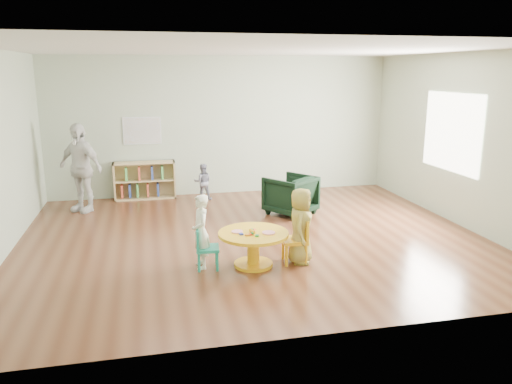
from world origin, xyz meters
TOP-DOWN VIEW (x-y plane):
  - room at (0.01, 0.00)m, footprint 7.10×7.00m
  - activity_table at (-0.23, -1.12)m, footprint 0.92×0.92m
  - kid_chair_left at (-0.87, -1.07)m, footprint 0.32×0.32m
  - kid_chair_right at (0.38, -1.12)m, footprint 0.36×0.36m
  - bookshelf at (-1.61, 2.86)m, footprint 1.20×0.30m
  - alphabet_poster at (-1.60, 2.98)m, footprint 0.74×0.01m
  - armchair at (0.93, 1.14)m, footprint 1.06×1.06m
  - child_left at (-0.90, -1.02)m, footprint 0.26×0.37m
  - child_right at (0.41, -1.13)m, footprint 0.49×0.58m
  - toddler at (-0.48, 2.49)m, footprint 0.38×0.31m
  - adult_caretaker at (-2.72, 2.15)m, footprint 0.98×0.89m

SIDE VIEW (x-z plane):
  - kid_chair_left at x=-0.87m, z-range 0.02..0.56m
  - activity_table at x=-0.23m, z-range 0.07..0.57m
  - kid_chair_right at x=0.38m, z-range 0.02..0.63m
  - armchair at x=0.93m, z-range 0.00..0.70m
  - toddler at x=-0.48m, z-range 0.00..0.73m
  - bookshelf at x=-1.61m, z-range -0.01..0.74m
  - child_left at x=-0.90m, z-range 0.00..0.97m
  - child_right at x=0.41m, z-range 0.00..1.02m
  - adult_caretaker at x=-2.72m, z-range 0.00..1.61m
  - alphabet_poster at x=-1.60m, z-range 1.08..1.62m
  - room at x=0.01m, z-range 0.49..3.29m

